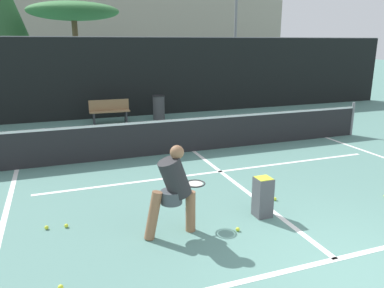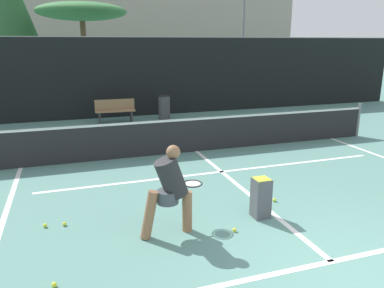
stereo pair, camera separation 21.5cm
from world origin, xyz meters
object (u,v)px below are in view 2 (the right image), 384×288
at_px(ball_hopper, 261,197).
at_px(trash_bin, 164,107).
at_px(courtside_bench, 115,110).
at_px(parked_car, 156,90).
at_px(player_practicing, 170,188).

xyz_separation_m(ball_hopper, trash_bin, (0.56, 8.86, 0.10)).
bearing_deg(courtside_bench, parked_car, 61.19).
distance_m(player_practicing, trash_bin, 9.21).
bearing_deg(ball_hopper, trash_bin, 86.36).
xyz_separation_m(player_practicing, ball_hopper, (1.63, 0.07, -0.40)).
bearing_deg(player_practicing, ball_hopper, -0.28).
relative_size(ball_hopper, trash_bin, 0.75).
bearing_deg(parked_car, ball_hopper, -95.45).
distance_m(ball_hopper, courtside_bench, 8.95).
xyz_separation_m(player_practicing, parked_car, (2.89, 13.26, -0.15)).
xyz_separation_m(trash_bin, parked_car, (0.70, 4.33, 0.15)).
relative_size(courtside_bench, trash_bin, 1.58).
distance_m(player_practicing, parked_car, 13.58).
bearing_deg(courtside_bench, player_practicing, -89.65).
distance_m(ball_hopper, parked_car, 13.25).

